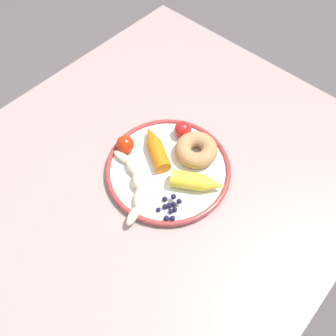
# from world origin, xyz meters

# --- Properties ---
(ground_plane) EXTENTS (6.00, 6.00, 0.00)m
(ground_plane) POSITION_xyz_m (0.00, 0.00, 0.00)
(ground_plane) COLOR #564F53
(dining_table) EXTENTS (0.97, 0.85, 0.75)m
(dining_table) POSITION_xyz_m (0.00, 0.00, 0.65)
(dining_table) COLOR #A58E8D
(dining_table) RESTS_ON ground_plane
(plate) EXTENTS (0.29, 0.29, 0.02)m
(plate) POSITION_xyz_m (-0.02, 0.02, 0.76)
(plate) COLOR white
(plate) RESTS_ON dining_table
(banana) EXTENTS (0.13, 0.16, 0.03)m
(banana) POSITION_xyz_m (0.07, -0.00, 0.77)
(banana) COLOR beige
(banana) RESTS_ON plate
(carrot_orange) EXTENTS (0.09, 0.13, 0.04)m
(carrot_orange) POSITION_xyz_m (-0.03, -0.03, 0.78)
(carrot_orange) COLOR orange
(carrot_orange) RESTS_ON plate
(carrot_yellow) EXTENTS (0.09, 0.12, 0.04)m
(carrot_yellow) POSITION_xyz_m (-0.02, 0.10, 0.78)
(carrot_yellow) COLOR yellow
(carrot_yellow) RESTS_ON plate
(donut) EXTENTS (0.10, 0.10, 0.04)m
(donut) POSITION_xyz_m (-0.09, 0.04, 0.78)
(donut) COLOR tan
(donut) RESTS_ON plate
(blueberry_pile) EXTENTS (0.06, 0.05, 0.02)m
(blueberry_pile) POSITION_xyz_m (0.06, 0.09, 0.77)
(blueberry_pile) COLOR #191638
(blueberry_pile) RESTS_ON plate
(tomato_near) EXTENTS (0.04, 0.04, 0.04)m
(tomato_near) POSITION_xyz_m (-0.11, -0.02, 0.78)
(tomato_near) COLOR red
(tomato_near) RESTS_ON plate
(tomato_mid) EXTENTS (0.04, 0.04, 0.04)m
(tomato_mid) POSITION_xyz_m (0.01, -0.09, 0.78)
(tomato_mid) COLOR red
(tomato_mid) RESTS_ON plate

